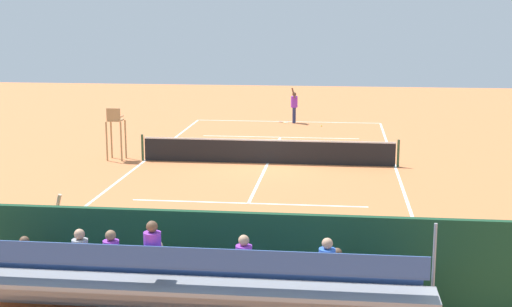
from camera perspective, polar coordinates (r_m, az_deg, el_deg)
name	(u,v)px	position (r m, az deg, el deg)	size (l,w,h in m)	color
ground_plane	(268,163)	(28.53, 0.94, -0.80)	(60.00, 60.00, 0.00)	#D17542
court_line_markings	(268,163)	(28.56, 0.94, -0.78)	(10.10, 22.20, 0.01)	white
tennis_net	(268,151)	(28.43, 0.94, 0.19)	(10.30, 0.10, 1.07)	black
backdrop_wall	(199,258)	(14.89, -4.53, -8.28)	(18.00, 0.16, 2.00)	#194228
bleacher_stand	(181,284)	(13.69, -5.97, -10.31)	(9.06, 2.40, 2.48)	gray
umpire_chair	(115,128)	(29.54, -11.12, 2.00)	(0.67, 0.67, 2.14)	#A88456
courtside_bench	(327,271)	(15.47, 5.66, -9.29)	(1.80, 0.40, 0.93)	#9E754C
equipment_bag	(241,286)	(15.61, -1.22, -10.52)	(0.90, 0.36, 0.36)	#B22D2D
tennis_player	(294,104)	(38.72, 3.05, 3.93)	(0.41, 0.55, 1.93)	navy
tennis_racket	(285,122)	(38.94, 2.34, 2.49)	(0.58, 0.40, 0.03)	black
tennis_ball_near	(321,126)	(37.80, 5.23, 2.21)	(0.07, 0.07, 0.07)	#CCDB33
line_judge	(53,235)	(16.88, -15.84, -6.25)	(0.45, 0.56, 1.93)	#232328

